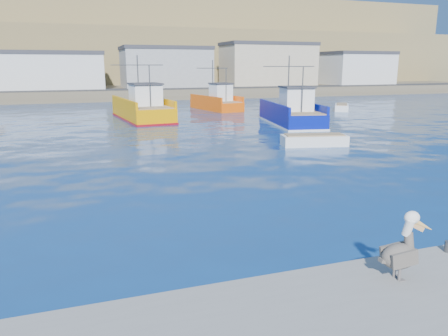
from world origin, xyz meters
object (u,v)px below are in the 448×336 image
(trawler_blue, at_px, (292,114))
(skiff_far, at_px, (342,108))
(boat_orange, at_px, (217,101))
(trawler_yellow_b, at_px, (143,109))
(skiff_mid, at_px, (314,141))
(pelican, at_px, (402,250))

(trawler_blue, distance_m, skiff_far, 15.58)
(trawler_blue, relative_size, skiff_far, 2.38)
(boat_orange, relative_size, skiff_far, 1.93)
(trawler_yellow_b, xyz_separation_m, boat_orange, (10.35, 6.99, -0.02))
(skiff_far, bearing_deg, skiff_mid, -127.98)
(pelican, bearing_deg, trawler_blue, 66.86)
(skiff_far, xyz_separation_m, pelican, (-24.57, -38.93, 0.90))
(trawler_yellow_b, bearing_deg, skiff_far, 3.11)
(trawler_yellow_b, distance_m, pelican, 37.59)
(trawler_yellow_b, xyz_separation_m, skiff_far, (24.75, 1.34, -0.74))
(boat_orange, height_order, skiff_mid, boat_orange)
(pelican, bearing_deg, trawler_yellow_b, 90.28)
(skiff_mid, distance_m, skiff_far, 25.87)
(boat_orange, relative_size, pelican, 5.32)
(trawler_blue, relative_size, pelican, 6.57)
(trawler_yellow_b, distance_m, trawler_blue, 15.20)
(skiff_mid, bearing_deg, boat_orange, 86.67)
(pelican, bearing_deg, boat_orange, 77.15)
(trawler_blue, bearing_deg, skiff_mid, -109.74)
(boat_orange, bearing_deg, trawler_yellow_b, -145.98)
(skiff_mid, relative_size, skiff_far, 1.03)
(trawler_yellow_b, bearing_deg, trawler_blue, -33.70)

